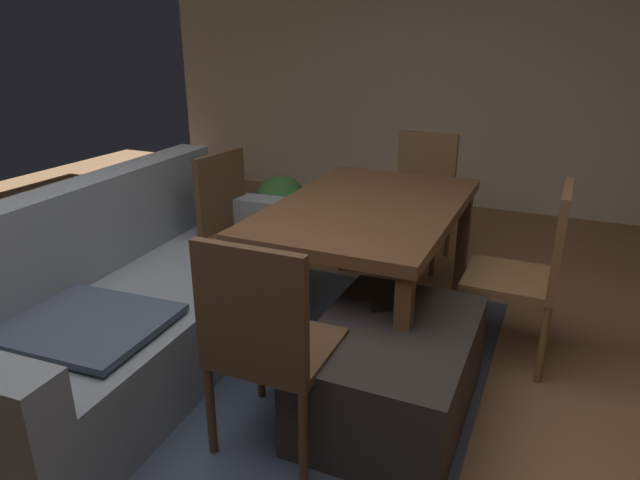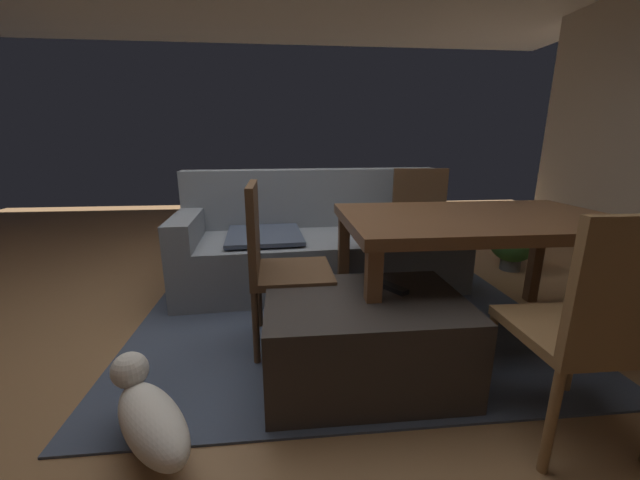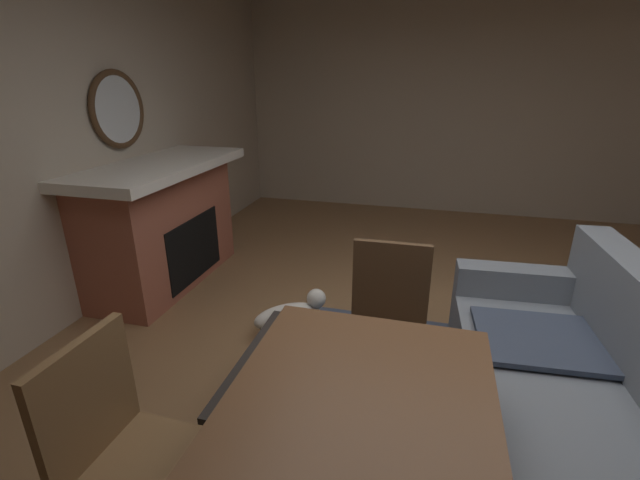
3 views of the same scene
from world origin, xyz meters
name	(u,v)px [view 1 (image 1 of 3)]	position (x,y,z in m)	size (l,w,h in m)	color
floor	(206,445)	(0.00, 0.00, 0.00)	(9.52, 9.52, 0.00)	olive
wall_right_window_side	(441,60)	(3.97, 0.00, 1.37)	(0.12, 5.87, 2.75)	beige
area_rug	(265,378)	(0.51, 0.01, 0.01)	(2.60, 2.00, 0.01)	#3D475B
couch	(132,303)	(0.41, 0.71, 0.32)	(2.25, 1.03, 0.91)	slate
ottoman_coffee_table	(392,372)	(0.51, -0.63, 0.22)	(0.93, 0.65, 0.43)	#2D2826
tv_remote	(388,307)	(0.66, -0.56, 0.44)	(0.05, 0.16, 0.02)	black
dining_table	(369,217)	(1.24, -0.26, 0.66)	(1.53, 0.94, 0.74)	brown
dining_chair_south	(532,265)	(1.24, -1.12, 0.52)	(0.45, 0.45, 0.93)	brown
dining_chair_east	(421,190)	(2.39, -0.26, 0.52)	(0.46, 0.46, 0.93)	brown
dining_chair_north	(236,220)	(1.25, 0.61, 0.52)	(0.48, 0.48, 0.93)	#513823
dining_chair_west	(266,338)	(0.08, -0.26, 0.52)	(0.45, 0.45, 0.93)	#513823
potted_plant	(281,208)	(2.20, 0.80, 0.31)	(0.44, 0.44, 0.56)	#474C51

